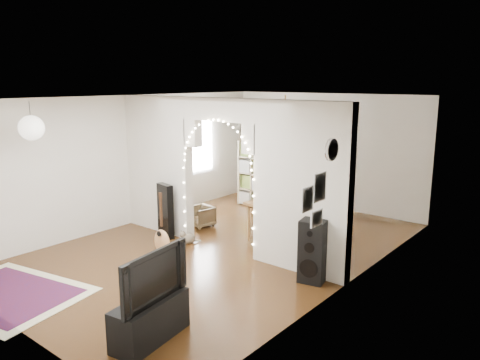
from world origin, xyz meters
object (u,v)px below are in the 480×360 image
Objects in this scene: acoustic_guitar at (162,232)px; dining_chair_left at (201,216)px; dining_chair_right at (323,231)px; bookcase at (269,175)px; dining_table at (281,208)px; floor_speaker at (313,251)px; media_console at (150,320)px.

acoustic_guitar is 2.01× the size of dining_chair_left.
acoustic_guitar reaches higher than dining_chair_right.
bookcase is at bearing 172.04° from dining_chair_right.
dining_chair_right reaches higher than dining_chair_left.
acoustic_guitar is at bearing -119.21° from dining_table.
floor_speaker is at bearing -43.23° from dining_chair_right.
acoustic_guitar reaches higher than dining_chair_left.
bookcase is at bearing 92.98° from dining_chair_left.
media_console is at bearing -73.26° from dining_table.
floor_speaker reaches higher than dining_table.
dining_chair_right is at bearing -7.60° from bookcase.
acoustic_guitar is 0.98× the size of floor_speaker.
dining_chair_left is 2.57m from dining_chair_right.
dining_chair_right is (-0.11, 4.27, -0.03)m from media_console.
floor_speaker is at bearing -5.68° from dining_chair_left.
acoustic_guitar is at bearing -177.92° from floor_speaker.
dining_chair_right is (-0.75, 1.66, -0.26)m from floor_speaker.
bookcase is (-2.30, 5.57, 0.55)m from media_console.
bookcase is at bearing 103.76° from media_console.
acoustic_guitar is 2.99m from dining_chair_right.
dining_chair_left is (-2.57, 3.55, -0.04)m from media_console.
media_console reaches higher than dining_chair_left.
bookcase reaches higher than media_console.
dining_table is at bearing 91.86° from media_console.
acoustic_guitar is at bearing 126.78° from media_console.
media_console is at bearing -44.57° from bookcase.
acoustic_guitar is at bearing -105.89° from dining_chair_right.
dining_table is at bearing 16.08° from dining_chair_left.
acoustic_guitar is 2.77m from media_console.
dining_chair_left is at bearing 117.24° from media_console.
bookcase is at bearing 137.31° from dining_table.
floor_speaker is 2.70m from media_console.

